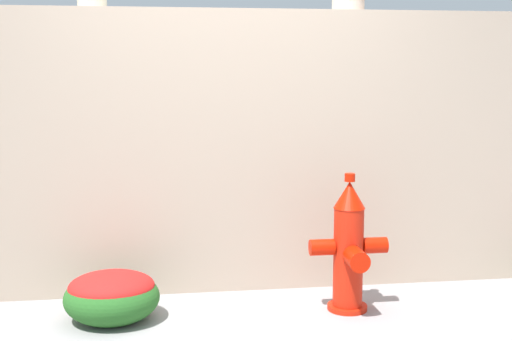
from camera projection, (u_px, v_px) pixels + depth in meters
The scene contains 3 objects.
stone_wall at pixel (220, 151), 4.69m from camera, with size 5.74×0.35×1.92m, color tan.
fire_hydrant at pixel (349, 249), 4.24m from camera, with size 0.50×0.39×0.88m.
flower_bush_right at pixel (112, 294), 4.10m from camera, with size 0.58×0.52×0.32m.
Camera 1 is at (-0.41, -3.55, 1.52)m, focal length 47.36 mm.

